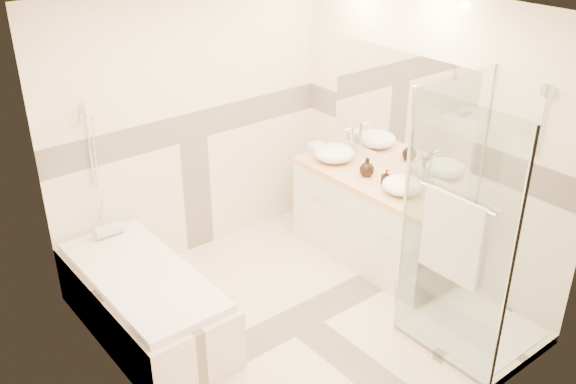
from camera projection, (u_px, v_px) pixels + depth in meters
room at (303, 180)px, 4.75m from camera, size 2.82×3.02×2.52m
bathtub at (144, 299)px, 5.02m from camera, size 0.75×1.70×0.56m
vanity at (371, 219)px, 5.93m from camera, size 0.58×1.62×0.85m
shower_enclosure at (464, 286)px, 4.84m from camera, size 0.96×0.93×2.04m
vessel_sink_near at (334, 153)px, 6.04m from camera, size 0.39×0.39×0.15m
vessel_sink_far at (403, 185)px, 5.44m from camera, size 0.35×0.35×0.14m
faucet_near at (351, 138)px, 6.12m from camera, size 0.12×0.03×0.30m
faucet_far at (421, 168)px, 5.52m from camera, size 0.12×0.03×0.29m
amenity_bottle_a at (386, 177)px, 5.58m from camera, size 0.07×0.07×0.14m
amenity_bottle_b at (367, 167)px, 5.74m from camera, size 0.16×0.16×0.17m
folded_towels at (319, 150)px, 6.21m from camera, size 0.21×0.28×0.08m
rolled_towel at (109, 230)px, 5.37m from camera, size 0.24×0.11×0.11m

